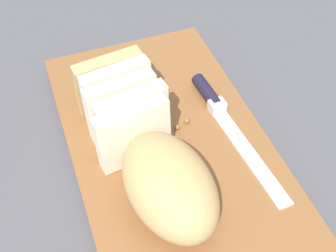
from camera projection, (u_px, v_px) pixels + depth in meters
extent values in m
plane|color=#4C4C51|center=(168.00, 149.00, 0.66)|extent=(3.00, 3.00, 0.00)
cube|color=brown|center=(168.00, 144.00, 0.65)|extent=(0.48, 0.29, 0.02)
ellipsoid|color=tan|center=(169.00, 185.00, 0.54)|extent=(0.17, 0.12, 0.09)
cube|color=#F2E8CC|center=(133.00, 134.00, 0.59)|extent=(0.04, 0.10, 0.09)
cube|color=#F2E8CC|center=(132.00, 118.00, 0.61)|extent=(0.03, 0.10, 0.09)
cube|color=#F2E8CC|center=(122.00, 106.00, 0.62)|extent=(0.03, 0.10, 0.09)
cube|color=#F2E8CC|center=(118.00, 93.00, 0.64)|extent=(0.04, 0.10, 0.09)
cube|color=tan|center=(109.00, 82.00, 0.66)|extent=(0.03, 0.10, 0.09)
cube|color=silver|center=(249.00, 154.00, 0.62)|extent=(0.19, 0.03, 0.00)
cylinder|color=black|center=(207.00, 92.00, 0.69)|extent=(0.07, 0.02, 0.02)
cube|color=silver|center=(217.00, 106.00, 0.67)|extent=(0.02, 0.02, 0.02)
sphere|color=#996633|center=(187.00, 121.00, 0.66)|extent=(0.01, 0.01, 0.01)
sphere|color=#996633|center=(162.00, 116.00, 0.67)|extent=(0.01, 0.01, 0.01)
sphere|color=#996633|center=(128.00, 130.00, 0.65)|extent=(0.00, 0.00, 0.00)
sphere|color=#996633|center=(177.00, 127.00, 0.65)|extent=(0.01, 0.01, 0.01)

